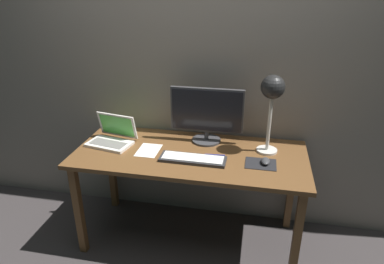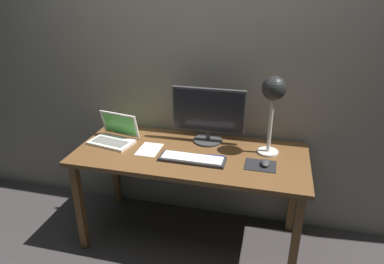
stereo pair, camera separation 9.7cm
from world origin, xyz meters
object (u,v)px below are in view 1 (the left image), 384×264
Objects in this scene: laptop at (113,135)px; pen at (215,155)px; keyboard_main at (193,159)px; desk_lamp at (272,94)px; monitor at (207,114)px; mouse at (265,161)px.

laptop is 2.50× the size of pen.
keyboard_main is 0.67m from desk_lamp.
keyboard_main reaches higher than pen.
monitor is at bearing 169.49° from desk_lamp.
monitor is 0.32m from pen.
pen is at bearing 171.16° from mouse.
mouse is (0.47, 0.05, 0.01)m from keyboard_main.
laptop is at bearing -167.04° from monitor.
monitor is 0.49m from desk_lamp.
monitor is at bearing 12.96° from laptop.
desk_lamp is 0.44m from mouse.
keyboard_main is at bearing -174.16° from mouse.
keyboard_main is 0.65m from laptop.
monitor is at bearing 148.25° from mouse.
keyboard_main is (-0.04, -0.32, -0.20)m from monitor.
pen is at bearing -159.02° from desk_lamp.
desk_lamp reaches higher than keyboard_main.
mouse is at bearing -5.92° from laptop.
laptop is 0.64× the size of desk_lamp.
pen is (0.76, -0.06, -0.05)m from laptop.
keyboard_main is 0.17m from pen.
pen is (0.09, -0.21, -0.21)m from monitor.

